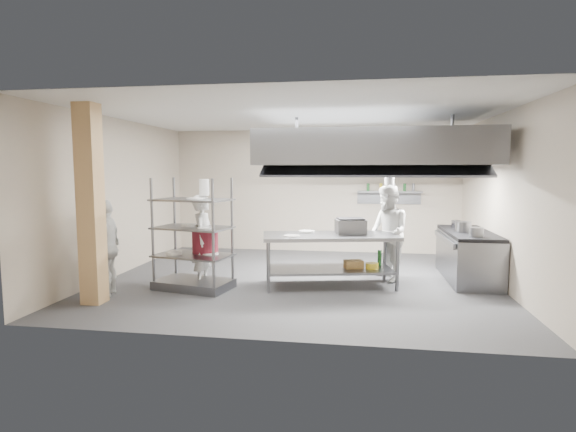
# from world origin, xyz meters

# --- Properties ---
(floor) EXTENTS (7.00, 7.00, 0.00)m
(floor) POSITION_xyz_m (0.00, 0.00, 0.00)
(floor) COLOR #363639
(floor) RESTS_ON ground
(ceiling) EXTENTS (7.00, 7.00, 0.00)m
(ceiling) POSITION_xyz_m (0.00, 0.00, 3.00)
(ceiling) COLOR silver
(ceiling) RESTS_ON wall_back
(wall_back) EXTENTS (7.00, 0.00, 7.00)m
(wall_back) POSITION_xyz_m (0.00, 3.00, 1.50)
(wall_back) COLOR #B5A590
(wall_back) RESTS_ON ground
(wall_left) EXTENTS (0.00, 6.00, 6.00)m
(wall_left) POSITION_xyz_m (-3.50, 0.00, 1.50)
(wall_left) COLOR #B5A590
(wall_left) RESTS_ON ground
(wall_right) EXTENTS (0.00, 6.00, 6.00)m
(wall_right) POSITION_xyz_m (3.50, 0.00, 1.50)
(wall_right) COLOR #B5A590
(wall_right) RESTS_ON ground
(column) EXTENTS (0.30, 0.30, 3.00)m
(column) POSITION_xyz_m (-2.90, -1.90, 1.50)
(column) COLOR tan
(column) RESTS_ON floor
(exhaust_hood) EXTENTS (4.00, 2.50, 0.60)m
(exhaust_hood) POSITION_xyz_m (1.30, 0.40, 2.40)
(exhaust_hood) COLOR slate
(exhaust_hood) RESTS_ON ceiling
(hood_strip_a) EXTENTS (1.60, 0.12, 0.04)m
(hood_strip_a) POSITION_xyz_m (0.40, 0.40, 2.08)
(hood_strip_a) COLOR white
(hood_strip_a) RESTS_ON exhaust_hood
(hood_strip_b) EXTENTS (1.60, 0.12, 0.04)m
(hood_strip_b) POSITION_xyz_m (2.20, 0.40, 2.08)
(hood_strip_b) COLOR white
(hood_strip_b) RESTS_ON exhaust_hood
(wall_shelf) EXTENTS (1.50, 0.28, 0.04)m
(wall_shelf) POSITION_xyz_m (1.80, 2.84, 1.50)
(wall_shelf) COLOR slate
(wall_shelf) RESTS_ON wall_back
(island) EXTENTS (2.46, 1.41, 0.91)m
(island) POSITION_xyz_m (0.59, -0.35, 0.46)
(island) COLOR gray
(island) RESTS_ON floor
(island_worktop) EXTENTS (2.46, 1.41, 0.06)m
(island_worktop) POSITION_xyz_m (0.59, -0.35, 0.88)
(island_worktop) COLOR slate
(island_worktop) RESTS_ON island
(island_undershelf) EXTENTS (2.25, 1.28, 0.04)m
(island_undershelf) POSITION_xyz_m (0.59, -0.35, 0.30)
(island_undershelf) COLOR slate
(island_undershelf) RESTS_ON island
(pass_rack) EXTENTS (1.39, 0.98, 1.89)m
(pass_rack) POSITION_xyz_m (-1.70, -0.88, 0.94)
(pass_rack) COLOR slate
(pass_rack) RESTS_ON floor
(cooking_range) EXTENTS (0.80, 2.00, 0.84)m
(cooking_range) POSITION_xyz_m (3.08, 0.50, 0.42)
(cooking_range) COLOR slate
(cooking_range) RESTS_ON floor
(range_top) EXTENTS (0.78, 1.96, 0.06)m
(range_top) POSITION_xyz_m (3.08, 0.50, 0.87)
(range_top) COLOR black
(range_top) RESTS_ON cooking_range
(chef_head) EXTENTS (0.39, 0.59, 1.59)m
(chef_head) POSITION_xyz_m (-1.59, -0.65, 0.80)
(chef_head) COLOR silver
(chef_head) RESTS_ON floor
(chef_line) EXTENTS (0.90, 1.02, 1.76)m
(chef_line) POSITION_xyz_m (1.60, 0.20, 0.88)
(chef_line) COLOR white
(chef_line) RESTS_ON floor
(chef_plating) EXTENTS (0.54, 0.96, 1.56)m
(chef_plating) POSITION_xyz_m (-2.95, -1.43, 0.78)
(chef_plating) COLOR silver
(chef_plating) RESTS_ON floor
(griddle) EXTENTS (0.58, 0.50, 0.25)m
(griddle) POSITION_xyz_m (0.93, -0.17, 1.03)
(griddle) COLOR slate
(griddle) RESTS_ON island_worktop
(wicker_basket) EXTENTS (0.36, 0.30, 0.14)m
(wicker_basket) POSITION_xyz_m (1.00, -0.31, 0.39)
(wicker_basket) COLOR olive
(wicker_basket) RESTS_ON island_undershelf
(stockpot) EXTENTS (0.28, 0.28, 0.19)m
(stockpot) POSITION_xyz_m (2.95, 0.36, 1.00)
(stockpot) COLOR gray
(stockpot) RESTS_ON range_top
(plate_stack) EXTENTS (0.28, 0.28, 0.05)m
(plate_stack) POSITION_xyz_m (-1.70, -0.88, 0.60)
(plate_stack) COLOR white
(plate_stack) RESTS_ON pass_rack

